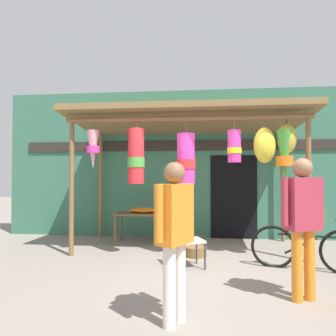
{
  "coord_description": "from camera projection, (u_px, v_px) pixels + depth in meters",
  "views": [
    {
      "loc": [
        0.07,
        -5.28,
        1.52
      ],
      "look_at": [
        -0.59,
        1.08,
        1.67
      ],
      "focal_mm": 32.76,
      "sensor_mm": 36.0,
      "label": 1
    }
  ],
  "objects": [
    {
      "name": "folding_chair",
      "position": [
        186.0,
        237.0,
        5.03
      ],
      "size": [
        0.52,
        0.52,
        0.84
      ],
      "color": "beige",
      "rests_on": "ground_plane"
    },
    {
      "name": "flower_heap_on_table",
      "position": [
        145.0,
        210.0,
        6.85
      ],
      "size": [
        0.66,
        0.46,
        0.11
      ],
      "color": "orange",
      "rests_on": "display_table"
    },
    {
      "name": "display_table",
      "position": [
        145.0,
        216.0,
        6.81
      ],
      "size": [
        1.31,
        0.63,
        0.68
      ],
      "color": "brown",
      "rests_on": "ground_plane"
    },
    {
      "name": "shopper_by_bananas",
      "position": [
        303.0,
        216.0,
        3.73
      ],
      "size": [
        0.56,
        0.35,
        1.73
      ],
      "color": "orange",
      "rests_on": "ground_plane"
    },
    {
      "name": "ground_plane",
      "position": [
        196.0,
        264.0,
        5.22
      ],
      "size": [
        30.0,
        30.0,
        0.0
      ],
      "primitive_type": "plane",
      "color": "gray"
    },
    {
      "name": "market_stall_canopy",
      "position": [
        192.0,
        131.0,
        6.24
      ],
      "size": [
        4.84,
        2.21,
        2.84
      ],
      "color": "brown",
      "rests_on": "ground_plane"
    },
    {
      "name": "vendor_in_orange",
      "position": [
        174.0,
        228.0,
        3.14
      ],
      "size": [
        0.39,
        0.52,
        1.65
      ],
      "color": "silver",
      "rests_on": "ground_plane"
    },
    {
      "name": "parked_bicycle",
      "position": [
        307.0,
        248.0,
        4.9
      ],
      "size": [
        1.71,
        0.57,
        0.92
      ],
      "color": "black",
      "rests_on": "ground_plane"
    },
    {
      "name": "wicker_basket_spare",
      "position": [
        195.0,
        251.0,
        5.75
      ],
      "size": [
        0.43,
        0.43,
        0.18
      ],
      "primitive_type": "cylinder",
      "color": "brown",
      "rests_on": "ground_plane"
    },
    {
      "name": "shop_facade",
      "position": [
        197.0,
        164.0,
        7.61
      ],
      "size": [
        9.61,
        0.29,
        3.62
      ],
      "color": "#387056",
      "rests_on": "ground_plane"
    },
    {
      "name": "wicker_basket_by_table",
      "position": [
        193.0,
        241.0,
        6.61
      ],
      "size": [
        0.38,
        0.38,
        0.21
      ],
      "primitive_type": "cylinder",
      "color": "brown",
      "rests_on": "ground_plane"
    }
  ]
}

